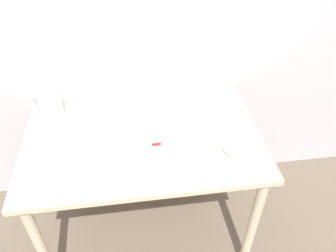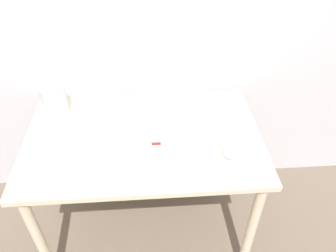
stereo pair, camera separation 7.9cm
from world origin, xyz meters
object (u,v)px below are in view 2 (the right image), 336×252
object	(u,v)px
mouse	(229,152)
mp3_player	(156,142)
keyboard	(159,156)
vase	(53,95)
laptop	(175,115)

from	to	relation	value
mouse	mp3_player	bearing A→B (deg)	163.35
keyboard	vase	size ratio (longest dim) A/B	2.03
keyboard	laptop	bearing A→B (deg)	68.85
laptop	keyboard	size ratio (longest dim) A/B	0.75
laptop	mp3_player	size ratio (longest dim) A/B	5.57
laptop	mp3_player	bearing A→B (deg)	-125.98
mouse	keyboard	bearing A→B (deg)	-179.88
mouse	mp3_player	world-z (taller)	mouse
laptop	keyboard	bearing A→B (deg)	-111.15
laptop	vase	distance (m)	0.65
laptop	vase	size ratio (longest dim) A/B	1.52
mp3_player	vase	bearing A→B (deg)	151.11
keyboard	mp3_player	bearing A→B (deg)	96.05
laptop	keyboard	distance (m)	0.27
laptop	mouse	world-z (taller)	laptop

